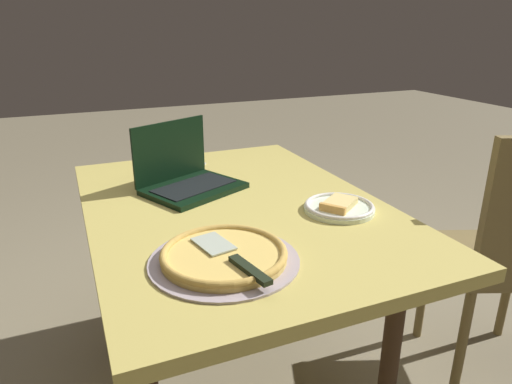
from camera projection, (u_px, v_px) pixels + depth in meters
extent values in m
cube|color=tan|center=(235.00, 210.00, 1.44)|extent=(1.24, 0.88, 0.04)
cylinder|color=#3A2718|center=(114.00, 279.00, 1.75)|extent=(0.06, 0.06, 0.69)
cylinder|color=#3A2718|center=(285.00, 245.00, 2.01)|extent=(0.06, 0.06, 0.69)
cylinder|color=#3A2718|center=(392.00, 346.00, 1.39)|extent=(0.06, 0.06, 0.69)
cube|color=black|center=(194.00, 189.00, 1.54)|extent=(0.33, 0.37, 0.02)
cube|color=black|center=(194.00, 186.00, 1.54)|extent=(0.24, 0.30, 0.00)
cube|color=black|center=(170.00, 151.00, 1.57)|extent=(0.14, 0.28, 0.20)
cube|color=silver|center=(171.00, 151.00, 1.57)|extent=(0.12, 0.25, 0.18)
cylinder|color=white|center=(339.00, 209.00, 1.38)|extent=(0.21, 0.21, 0.01)
torus|color=silver|center=(339.00, 206.00, 1.38)|extent=(0.21, 0.21, 0.01)
cube|color=#DEC575|center=(339.00, 203.00, 1.38)|extent=(0.13, 0.14, 0.02)
cube|color=gold|center=(332.00, 209.00, 1.33)|extent=(0.07, 0.06, 0.03)
cylinder|color=#A5979D|center=(224.00, 260.00, 1.09)|extent=(0.36, 0.36, 0.01)
cylinder|color=#DAB75A|center=(224.00, 256.00, 1.09)|extent=(0.30, 0.30, 0.02)
torus|color=gold|center=(224.00, 253.00, 1.08)|extent=(0.30, 0.30, 0.02)
cube|color=#B2BEAC|center=(213.00, 244.00, 1.12)|extent=(0.12, 0.09, 0.00)
cube|color=black|center=(250.00, 270.00, 1.00)|extent=(0.14, 0.05, 0.01)
cube|color=silver|center=(187.00, 163.00, 1.84)|extent=(0.10, 0.14, 0.00)
cube|color=black|center=(167.00, 161.00, 1.86)|extent=(0.06, 0.08, 0.01)
cube|color=brown|center=(498.00, 258.00, 1.65)|extent=(0.51, 0.51, 0.04)
cylinder|color=brown|center=(507.00, 289.00, 1.91)|extent=(0.03, 0.03, 0.45)
cylinder|color=brown|center=(423.00, 290.00, 1.90)|extent=(0.03, 0.03, 0.45)
cylinder|color=brown|center=(461.00, 347.00, 1.57)|extent=(0.03, 0.03, 0.45)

